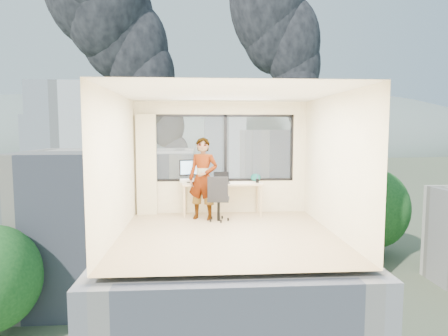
{
  "coord_description": "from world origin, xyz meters",
  "views": [
    {
      "loc": [
        -0.53,
        -6.99,
        1.93
      ],
      "look_at": [
        0.0,
        1.0,
        1.15
      ],
      "focal_mm": 30.86,
      "sensor_mm": 36.0,
      "label": 1
    }
  ],
  "objects": [
    {
      "name": "far_tower_b",
      "position": [
        8.0,
        120.0,
        1.0
      ],
      "size": [
        13.0,
        13.0,
        30.0
      ],
      "primitive_type": "cube",
      "color": "silver",
      "rests_on": "exterior_ground"
    },
    {
      "name": "window_wall",
      "position": [
        0.05,
        2.0,
        1.52
      ],
      "size": [
        3.3,
        0.16,
        1.55
      ],
      "primitive_type": null,
      "color": "black",
      "rests_on": "ground"
    },
    {
      "name": "floor",
      "position": [
        0.0,
        0.0,
        0.0
      ],
      "size": [
        4.0,
        4.0,
        0.01
      ],
      "primitive_type": "cube",
      "color": "tan",
      "rests_on": "ground"
    },
    {
      "name": "wall_left",
      "position": [
        -2.0,
        0.0,
        1.3
      ],
      "size": [
        0.01,
        4.0,
        2.6
      ],
      "primitive_type": "cube",
      "color": "beige",
      "rests_on": "ground"
    },
    {
      "name": "far_tower_c",
      "position": [
        45.0,
        140.0,
        -1.0
      ],
      "size": [
        15.0,
        15.0,
        26.0
      ],
      "primitive_type": "cube",
      "color": "silver",
      "rests_on": "exterior_ground"
    },
    {
      "name": "far_tower_a",
      "position": [
        -35.0,
        95.0,
        0.0
      ],
      "size": [
        14.0,
        14.0,
        28.0
      ],
      "primitive_type": "cube",
      "color": "silver",
      "rests_on": "exterior_ground"
    },
    {
      "name": "chair",
      "position": [
        -0.11,
        1.12,
        0.5
      ],
      "size": [
        0.57,
        0.57,
        1.0
      ],
      "primitive_type": null,
      "rotation": [
        0.0,
        0.0,
        -0.13
      ],
      "color": "black",
      "rests_on": "floor"
    },
    {
      "name": "curtain",
      "position": [
        -1.72,
        1.88,
        1.15
      ],
      "size": [
        0.45,
        0.14,
        2.3
      ],
      "primitive_type": "cube",
      "color": "beige",
      "rests_on": "floor"
    },
    {
      "name": "desk",
      "position": [
        0.0,
        1.66,
        0.38
      ],
      "size": [
        1.8,
        0.6,
        0.75
      ],
      "primitive_type": "cube",
      "color": "#CEAB8A",
      "rests_on": "floor"
    },
    {
      "name": "monitor",
      "position": [
        -0.71,
        1.75,
        1.02
      ],
      "size": [
        0.55,
        0.25,
        0.54
      ],
      "primitive_type": null,
      "rotation": [
        0.0,
        0.0,
        0.26
      ],
      "color": "black",
      "rests_on": "desk"
    },
    {
      "name": "tree_b",
      "position": [
        4.0,
        18.0,
        -9.5
      ],
      "size": [
        7.6,
        7.6,
        9.0
      ],
      "primitive_type": null,
      "color": "#1B521D",
      "rests_on": "exterior_ground"
    },
    {
      "name": "game_console",
      "position": [
        -0.8,
        1.84,
        0.79
      ],
      "size": [
        0.33,
        0.28,
        0.08
      ],
      "primitive_type": "cube",
      "rotation": [
        0.0,
        0.0,
        0.03
      ],
      "color": "white",
      "rests_on": "desk"
    },
    {
      "name": "far_tower_d",
      "position": [
        -60.0,
        150.0,
        -3.0
      ],
      "size": [
        16.0,
        14.0,
        22.0
      ],
      "primitive_type": "cube",
      "color": "silver",
      "rests_on": "exterior_ground"
    },
    {
      "name": "wall_front",
      "position": [
        0.0,
        -2.0,
        1.3
      ],
      "size": [
        4.0,
        0.01,
        2.6
      ],
      "primitive_type": "cube",
      "color": "beige",
      "rests_on": "ground"
    },
    {
      "name": "laptop",
      "position": [
        -0.01,
        1.6,
        0.86
      ],
      "size": [
        0.36,
        0.38,
        0.23
      ],
      "primitive_type": null,
      "rotation": [
        0.0,
        0.0,
        0.03
      ],
      "color": "black",
      "rests_on": "desk"
    },
    {
      "name": "cellphone",
      "position": [
        -0.37,
        1.59,
        0.76
      ],
      "size": [
        0.11,
        0.06,
        0.01
      ],
      "primitive_type": "cube",
      "rotation": [
        0.0,
        0.0,
        0.17
      ],
      "color": "black",
      "rests_on": "desk"
    },
    {
      "name": "near_bldg_b",
      "position": [
        12.0,
        38.0,
        -6.0
      ],
      "size": [
        14.0,
        13.0,
        16.0
      ],
      "primitive_type": "cube",
      "color": "silver",
      "rests_on": "exterior_ground"
    },
    {
      "name": "wall_right",
      "position": [
        2.0,
        0.0,
        1.3
      ],
      "size": [
        0.01,
        4.0,
        2.6
      ],
      "primitive_type": "cube",
      "color": "beige",
      "rests_on": "ground"
    },
    {
      "name": "hill_a",
      "position": [
        -120.0,
        320.0,
        -14.0
      ],
      "size": [
        288.0,
        216.0,
        90.0
      ],
      "primitive_type": "ellipsoid",
      "color": "slate",
      "rests_on": "exterior_ground"
    },
    {
      "name": "person",
      "position": [
        -0.43,
        1.31,
        0.89
      ],
      "size": [
        0.75,
        0.61,
        1.78
      ],
      "primitive_type": "imported",
      "rotation": [
        0.0,
        0.0,
        -0.33
      ],
      "color": "#2D2D33",
      "rests_on": "floor"
    },
    {
      "name": "smoke_plume_a",
      "position": [
        -10.0,
        150.0,
        39.0
      ],
      "size": [
        40.0,
        24.0,
        90.0
      ],
      "primitive_type": null,
      "color": "black",
      "rests_on": "exterior_ground"
    },
    {
      "name": "handbag",
      "position": [
        0.8,
        1.87,
        0.84
      ],
      "size": [
        0.25,
        0.16,
        0.18
      ],
      "primitive_type": "ellipsoid",
      "rotation": [
        0.0,
        0.0,
        0.18
      ],
      "color": "#0D524D",
      "rests_on": "desk"
    },
    {
      "name": "tree_c",
      "position": [
        22.0,
        40.0,
        -9.0
      ],
      "size": [
        8.4,
        8.4,
        10.0
      ],
      "primitive_type": null,
      "color": "#1B521D",
      "rests_on": "exterior_ground"
    },
    {
      "name": "smoke_plume_b",
      "position": [
        55.0,
        170.0,
        27.0
      ],
      "size": [
        30.0,
        18.0,
        70.0
      ],
      "primitive_type": null,
      "color": "black",
      "rests_on": "exterior_ground"
    },
    {
      "name": "near_bldg_a",
      "position": [
        -9.0,
        30.0,
        -7.0
      ],
      "size": [
        16.0,
        12.0,
        14.0
      ],
      "primitive_type": "cube",
      "color": "beige",
      "rests_on": "exterior_ground"
    },
    {
      "name": "ceiling",
      "position": [
        0.0,
        0.0,
        2.6
      ],
      "size": [
        4.0,
        4.0,
        0.01
      ],
      "primitive_type": "cube",
      "color": "white",
      "rests_on": "ground"
    },
    {
      "name": "hill_b",
      "position": [
        100.0,
        320.0,
        -14.0
      ],
      "size": [
        300.0,
        220.0,
        96.0
      ],
      "primitive_type": "ellipsoid",
      "color": "slate",
      "rests_on": "exterior_ground"
    },
    {
      "name": "exterior_ground",
      "position": [
        0.0,
        120.0,
        -14.0
      ],
      "size": [
        400.0,
        400.0,
        0.04
      ],
      "primitive_type": "cube",
      "color": "#515B3D",
      "rests_on": "ground"
    },
    {
      "name": "pen_cup",
      "position": [
        0.8,
        1.61,
        0.8
      ],
      "size": [
        0.08,
        0.08,
        0.09
      ],
      "primitive_type": "cylinder",
      "rotation": [
        0.0,
        0.0,
        0.13
      ],
      "color": "black",
      "rests_on": "desk"
    }
  ]
}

